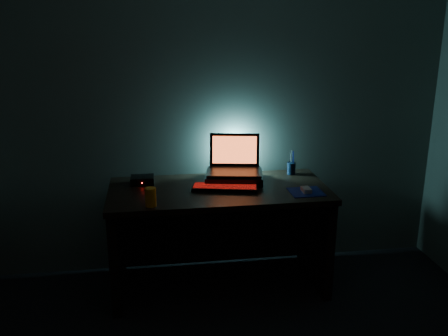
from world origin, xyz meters
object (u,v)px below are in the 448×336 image
Objects in this scene: mouse at (306,190)px; laptop at (234,163)px; pen_cup at (291,168)px; keyboard at (225,188)px; router at (142,180)px; juice_glass at (151,197)px.

laptop is at bearing 139.25° from mouse.
mouse is at bearing -91.30° from pen_cup.
router is (-0.56, 0.20, 0.01)m from keyboard.
laptop is 0.57m from mouse.
juice_glass reaches higher than router.
pen_cup is at bearing 4.12° from router.
juice_glass is at bearing -81.93° from router.
router is (-0.66, -0.02, -0.09)m from laptop.
pen_cup is 0.55× the size of router.
pen_cup reaches higher than mouse.
keyboard is at bearing -104.27° from laptop.
laptop is 0.90× the size of keyboard.
keyboard is 0.55m from mouse.
juice_glass reaches higher than keyboard.
laptop is 0.66m from router.
router is (-1.09, 0.34, 0.01)m from mouse.
keyboard is 3.96× the size of juice_glass.
laptop is at bearing -173.86° from pen_cup.
juice_glass is at bearing -132.27° from laptop.
mouse is 1.14m from router.
laptop is 0.27m from keyboard.
laptop is at bearing 78.17° from keyboard.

